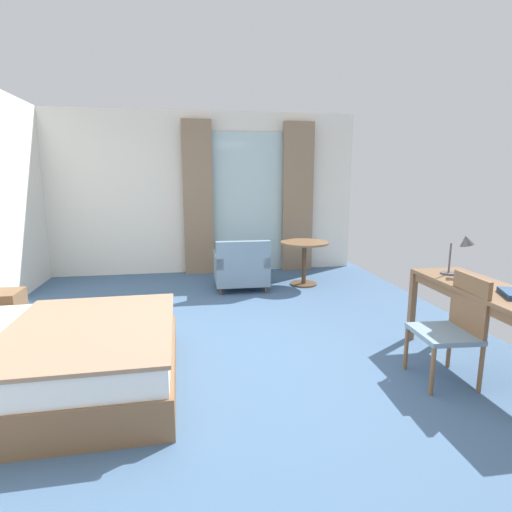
% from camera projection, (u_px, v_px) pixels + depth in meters
% --- Properties ---
extents(ground, '(5.87, 8.00, 0.10)m').
position_uv_depth(ground, '(222.00, 364.00, 3.81)').
color(ground, '#426084').
extents(wall_back, '(5.47, 0.12, 2.80)m').
position_uv_depth(wall_back, '(203.00, 194.00, 7.15)').
color(wall_back, white).
rests_on(wall_back, ground).
extents(balcony_glass_door, '(1.34, 0.02, 2.47)m').
position_uv_depth(balcony_glass_door, '(248.00, 203.00, 7.24)').
color(balcony_glass_door, silver).
rests_on(balcony_glass_door, ground).
extents(curtain_panel_left, '(0.51, 0.10, 2.64)m').
position_uv_depth(curtain_panel_left, '(198.00, 199.00, 6.98)').
color(curtain_panel_left, '#897056').
rests_on(curtain_panel_left, ground).
extents(curtain_panel_right, '(0.55, 0.10, 2.64)m').
position_uv_depth(curtain_panel_right, '(298.00, 198.00, 7.27)').
color(curtain_panel_right, '#897056').
rests_on(curtain_panel_right, ground).
extents(bed, '(2.02, 1.70, 0.97)m').
position_uv_depth(bed, '(40.00, 360.00, 3.15)').
color(bed, brown).
rests_on(bed, ground).
extents(writing_desk, '(0.58, 1.59, 0.76)m').
position_uv_depth(writing_desk, '(487.00, 298.00, 3.45)').
color(writing_desk, brown).
rests_on(writing_desk, ground).
extents(desk_chair, '(0.47, 0.50, 0.90)m').
position_uv_depth(desk_chair, '(454.00, 324.00, 3.33)').
color(desk_chair, gray).
rests_on(desk_chair, ground).
extents(desk_lamp, '(0.28, 0.18, 0.40)m').
position_uv_depth(desk_lamp, '(463.00, 247.00, 3.86)').
color(desk_lamp, '#4C4C51').
rests_on(desk_lamp, writing_desk).
extents(armchair_by_window, '(0.80, 0.80, 0.78)m').
position_uv_depth(armchair_by_window, '(241.00, 269.00, 6.16)').
color(armchair_by_window, gray).
rests_on(armchair_by_window, ground).
extents(round_cafe_table, '(0.76, 0.76, 0.69)m').
position_uv_depth(round_cafe_table, '(304.00, 253.00, 6.36)').
color(round_cafe_table, brown).
rests_on(round_cafe_table, ground).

